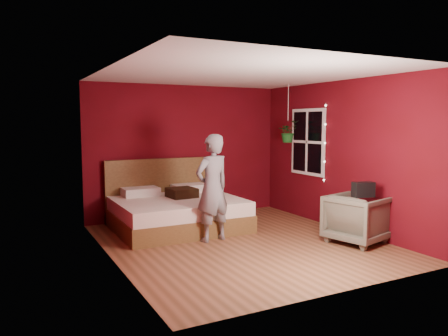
% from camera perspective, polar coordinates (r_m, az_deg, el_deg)
% --- Properties ---
extents(floor, '(4.50, 4.50, 0.00)m').
position_cam_1_polar(floor, '(6.93, 2.33, -9.71)').
color(floor, brown).
rests_on(floor, ground).
extents(room_walls, '(4.04, 4.54, 2.62)m').
position_cam_1_polar(room_walls, '(6.68, 2.39, 4.30)').
color(room_walls, '#5A0914').
rests_on(room_walls, ground).
extents(window, '(0.05, 0.97, 1.27)m').
position_cam_1_polar(window, '(8.53, 10.87, 3.36)').
color(window, white).
rests_on(window, room_walls).
extents(fairy_lights, '(0.04, 0.04, 1.45)m').
position_cam_1_polar(fairy_lights, '(8.11, 13.03, 3.19)').
color(fairy_lights, silver).
rests_on(fairy_lights, room_walls).
extents(bed, '(2.15, 1.83, 1.18)m').
position_cam_1_polar(bed, '(7.85, -6.32, -5.57)').
color(bed, brown).
rests_on(bed, ground).
extents(person, '(0.69, 0.53, 1.69)m').
position_cam_1_polar(person, '(6.87, -1.54, -2.62)').
color(person, gray).
rests_on(person, ground).
extents(armchair, '(1.01, 0.99, 0.76)m').
position_cam_1_polar(armchair, '(7.15, 16.99, -6.36)').
color(armchair, '#5C5848').
rests_on(armchair, ground).
extents(handbag, '(0.35, 0.23, 0.23)m').
position_cam_1_polar(handbag, '(6.88, 17.73, -2.69)').
color(handbag, black).
rests_on(handbag, armchair).
extents(throw_pillow, '(0.49, 0.49, 0.16)m').
position_cam_1_polar(throw_pillow, '(7.87, -5.54, -3.22)').
color(throw_pillow, '#321E10').
rests_on(throw_pillow, bed).
extents(hanging_plant, '(0.44, 0.40, 1.11)m').
position_cam_1_polar(hanging_plant, '(8.50, 8.34, 4.73)').
color(hanging_plant, silver).
rests_on(hanging_plant, room_walls).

